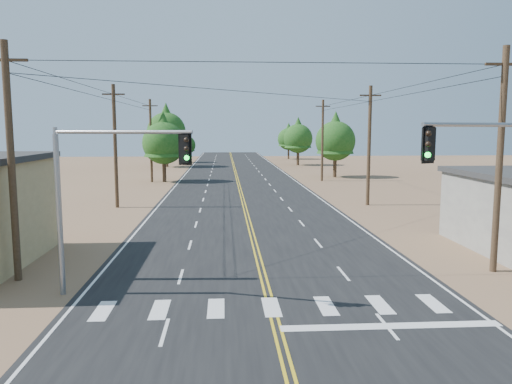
{
  "coord_description": "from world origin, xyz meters",
  "views": [
    {
      "loc": [
        -1.67,
        -9.3,
        6.42
      ],
      "look_at": [
        -0.19,
        13.74,
        3.5
      ],
      "focal_mm": 35.0,
      "sensor_mm": 36.0,
      "label": 1
    }
  ],
  "objects": [
    {
      "name": "road",
      "position": [
        0.0,
        30.0,
        0.01
      ],
      "size": [
        15.0,
        200.0,
        0.02
      ],
      "primitive_type": "cube",
      "color": "black",
      "rests_on": "ground"
    },
    {
      "name": "utility_pole_left_near",
      "position": [
        -10.5,
        12.0,
        5.12
      ],
      "size": [
        1.8,
        0.3,
        10.0
      ],
      "color": "#4C3826",
      "rests_on": "ground"
    },
    {
      "name": "utility_pole_left_mid",
      "position": [
        -10.5,
        32.0,
        5.12
      ],
      "size": [
        1.8,
        0.3,
        10.0
      ],
      "color": "#4C3826",
      "rests_on": "ground"
    },
    {
      "name": "utility_pole_left_far",
      "position": [
        -10.5,
        52.0,
        5.12
      ],
      "size": [
        1.8,
        0.3,
        10.0
      ],
      "color": "#4C3826",
      "rests_on": "ground"
    },
    {
      "name": "utility_pole_right_near",
      "position": [
        10.5,
        12.0,
        5.12
      ],
      "size": [
        1.8,
        0.3,
        10.0
      ],
      "color": "#4C3826",
      "rests_on": "ground"
    },
    {
      "name": "utility_pole_right_mid",
      "position": [
        10.5,
        32.0,
        5.12
      ],
      "size": [
        1.8,
        0.3,
        10.0
      ],
      "color": "#4C3826",
      "rests_on": "ground"
    },
    {
      "name": "utility_pole_right_far",
      "position": [
        10.5,
        52.0,
        5.12
      ],
      "size": [
        1.8,
        0.3,
        10.0
      ],
      "color": "#4C3826",
      "rests_on": "ground"
    },
    {
      "name": "signal_mast_left",
      "position": [
        -6.46,
        9.48,
        4.41
      ],
      "size": [
        5.36,
        2.0,
        6.49
      ],
      "rotation": [
        0.0,
        0.0,
        -0.32
      ],
      "color": "gray",
      "rests_on": "ground"
    },
    {
      "name": "signal_mast_right",
      "position": [
        7.82,
        7.13,
        4.55
      ],
      "size": [
        5.01,
        2.39,
        6.75
      ],
      "rotation": [
        0.0,
        0.0,
        0.41
      ],
      "color": "gray",
      "rests_on": "ground"
    },
    {
      "name": "tree_left_near",
      "position": [
        -9.0,
        52.19,
        5.26
      ],
      "size": [
        5.16,
        5.16,
        8.61
      ],
      "color": "#3F2D1E",
      "rests_on": "ground"
    },
    {
      "name": "tree_left_mid",
      "position": [
        -11.42,
        76.73,
        6.67
      ],
      "size": [
        6.54,
        6.54,
        10.89
      ],
      "color": "#3F2D1E",
      "rests_on": "ground"
    },
    {
      "name": "tree_left_far",
      "position": [
        -9.0,
        87.89,
        3.74
      ],
      "size": [
        3.67,
        3.67,
        6.12
      ],
      "color": "#3F2D1E",
      "rests_on": "ground"
    },
    {
      "name": "tree_right_near",
      "position": [
        13.18,
        56.71,
        5.4
      ],
      "size": [
        5.3,
        5.3,
        8.83
      ],
      "color": "#3F2D1E",
      "rests_on": "ground"
    },
    {
      "name": "tree_right_mid",
      "position": [
        11.55,
        79.49,
        5.28
      ],
      "size": [
        5.18,
        5.18,
        8.64
      ],
      "color": "#3F2D1E",
      "rests_on": "ground"
    },
    {
      "name": "tree_right_far",
      "position": [
        12.17,
        97.49,
        4.79
      ],
      "size": [
        4.7,
        4.7,
        7.83
      ],
      "color": "#3F2D1E",
      "rests_on": "ground"
    }
  ]
}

